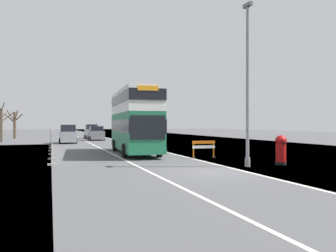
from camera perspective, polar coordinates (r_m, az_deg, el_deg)
The scene contains 11 objects.
ground at distance 17.06m, azimuth 8.54°, elevation -7.71°, with size 140.00×280.00×0.10m.
double_decker_bus at distance 26.81m, azimuth -5.67°, elevation 0.97°, with size 3.22×10.51×4.95m.
lamppost_foreground at distance 19.12m, azimuth 13.23°, elevation 6.01°, with size 0.29×0.70×8.94m.
red_pillar_postbox at distance 20.53m, azimuth 18.43°, elevation -3.61°, with size 0.65×0.65×1.70m.
roadworks_barrier at distance 23.47m, azimuth 6.01°, elevation -3.55°, with size 1.64×0.57×1.18m.
construction_site_fence at distance 28.70m, azimuth -19.04°, elevation -2.53°, with size 0.44×17.20×1.91m.
car_oncoming_near at distance 42.94m, azimuth -16.48°, elevation -1.40°, with size 2.04×3.99×2.25m.
car_receding_mid at distance 49.85m, azimuth -11.98°, elevation -1.25°, with size 2.10×4.31×2.03m.
car_receding_far at distance 56.38m, azimuth -12.76°, elevation -0.96°, with size 2.03×4.34×2.27m.
bare_tree_far_verge_mid at distance 48.97m, azimuth -26.16°, elevation 0.52°, with size 2.47×2.15×5.12m.
bare_tree_far_verge_far at distance 59.24m, azimuth -24.39°, elevation 0.46°, with size 2.99×3.41×4.64m.
Camera 1 is at (-7.33, -14.85, 2.34)m, focal length 36.27 mm.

